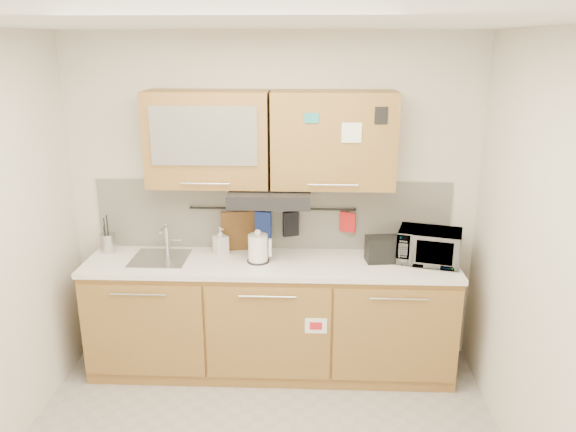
{
  "coord_description": "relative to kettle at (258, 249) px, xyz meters",
  "views": [
    {
      "loc": [
        0.3,
        -2.77,
        2.51
      ],
      "look_at": [
        0.14,
        1.05,
        1.33
      ],
      "focal_mm": 35.0,
      "sensor_mm": 36.0,
      "label": 1
    }
  ],
  "objects": [
    {
      "name": "kettle",
      "position": [
        0.0,
        0.0,
        0.0
      ],
      "size": [
        0.19,
        0.17,
        0.26
      ],
      "rotation": [
        0.0,
        0.0,
        -0.06
      ],
      "color": "white",
      "rests_on": "countertop"
    },
    {
      "name": "countertop",
      "position": [
        0.09,
        0.01,
        -0.12
      ],
      "size": [
        2.82,
        0.62,
        0.04
      ],
      "primitive_type": "cube",
      "color": "white",
      "rests_on": "base_cabinet"
    },
    {
      "name": "range_hood",
      "position": [
        0.09,
        0.07,
        0.4
      ],
      "size": [
        0.6,
        0.46,
        0.1
      ],
      "primitive_type": "cube",
      "color": "black",
      "rests_on": "upper_cabinets"
    },
    {
      "name": "backsplash",
      "position": [
        0.09,
        0.31,
        0.18
      ],
      "size": [
        2.8,
        0.02,
        0.56
      ],
      "primitive_type": "cube",
      "color": "silver",
      "rests_on": "countertop"
    },
    {
      "name": "upper_cabinets",
      "position": [
        0.09,
        0.14,
        0.81
      ],
      "size": [
        1.82,
        0.37,
        0.7
      ],
      "color": "#A57B3A",
      "rests_on": "wall_back"
    },
    {
      "name": "pot_holder",
      "position": [
        0.68,
        0.26,
        0.14
      ],
      "size": [
        0.12,
        0.07,
        0.16
      ],
      "primitive_type": "cube",
      "rotation": [
        0.0,
        0.0,
        -0.43
      ],
      "color": "red",
      "rests_on": "utensil_rail"
    },
    {
      "name": "microwave",
      "position": [
        1.29,
        0.05,
        0.02
      ],
      "size": [
        0.52,
        0.42,
        0.25
      ],
      "primitive_type": "imported",
      "rotation": [
        0.0,
        0.0,
        -0.27
      ],
      "color": "#999999",
      "rests_on": "countertop"
    },
    {
      "name": "utensil_crock",
      "position": [
        -1.21,
        0.17,
        -0.03
      ],
      "size": [
        0.15,
        0.15,
        0.3
      ],
      "rotation": [
        0.0,
        0.0,
        0.25
      ],
      "color": "#AFAFB3",
      "rests_on": "countertop"
    },
    {
      "name": "wall_back",
      "position": [
        0.09,
        0.32,
        0.28
      ],
      "size": [
        3.2,
        0.0,
        3.2
      ],
      "primitive_type": "plane",
      "rotation": [
        1.57,
        0.0,
        0.0
      ],
      "color": "silver",
      "rests_on": "ground"
    },
    {
      "name": "oven_mitt",
      "position": [
        0.02,
        0.26,
        0.11
      ],
      "size": [
        0.13,
        0.06,
        0.22
      ],
      "primitive_type": "cube",
      "rotation": [
        0.0,
        0.0,
        -0.21
      ],
      "color": "navy",
      "rests_on": "utensil_rail"
    },
    {
      "name": "soap_bottle",
      "position": [
        -0.31,
        0.16,
        0.01
      ],
      "size": [
        0.14,
        0.14,
        0.22
      ],
      "primitive_type": "imported",
      "rotation": [
        0.0,
        0.0,
        0.62
      ],
      "color": "#999999",
      "rests_on": "countertop"
    },
    {
      "name": "utensil_rail",
      "position": [
        0.09,
        0.27,
        0.24
      ],
      "size": [
        1.3,
        0.02,
        0.02
      ],
      "primitive_type": "cylinder",
      "rotation": [
        0.0,
        1.57,
        0.0
      ],
      "color": "black",
      "rests_on": "backsplash"
    },
    {
      "name": "base_cabinet",
      "position": [
        0.09,
        0.01,
        -0.62
      ],
      "size": [
        2.8,
        0.64,
        0.88
      ],
      "color": "#A57B3A",
      "rests_on": "floor"
    },
    {
      "name": "wall_right",
      "position": [
        1.69,
        -1.18,
        0.28
      ],
      "size": [
        0.0,
        3.0,
        3.0
      ],
      "primitive_type": "plane",
      "rotation": [
        1.57,
        0.0,
        -1.57
      ],
      "color": "silver",
      "rests_on": "ground"
    },
    {
      "name": "ceiling",
      "position": [
        0.09,
        -1.18,
        1.58
      ],
      "size": [
        3.2,
        3.2,
        0.0
      ],
      "primitive_type": "plane",
      "rotation": [
        3.14,
        0.0,
        0.0
      ],
      "color": "white",
      "rests_on": "wall_back"
    },
    {
      "name": "sink",
      "position": [
        -0.76,
        0.03,
        -0.1
      ],
      "size": [
        0.42,
        0.4,
        0.26
      ],
      "color": "silver",
      "rests_on": "countertop"
    },
    {
      "name": "dark_pouch",
      "position": [
        0.24,
        0.26,
        0.12
      ],
      "size": [
        0.13,
        0.08,
        0.2
      ],
      "primitive_type": "cube",
      "rotation": [
        0.0,
        0.0,
        0.37
      ],
      "color": "black",
      "rests_on": "utensil_rail"
    },
    {
      "name": "toaster",
      "position": [
        0.94,
        0.05,
        -0.0
      ],
      "size": [
        0.27,
        0.18,
        0.19
      ],
      "rotation": [
        0.0,
        0.0,
        0.12
      ],
      "color": "black",
      "rests_on": "countertop"
    },
    {
      "name": "cutting_board",
      "position": [
        -0.15,
        0.26,
        0.01
      ],
      "size": [
        0.33,
        0.09,
        0.41
      ],
      "primitive_type": "cube",
      "rotation": [
        0.0,
        0.0,
        0.2
      ],
      "color": "brown",
      "rests_on": "utensil_rail"
    }
  ]
}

